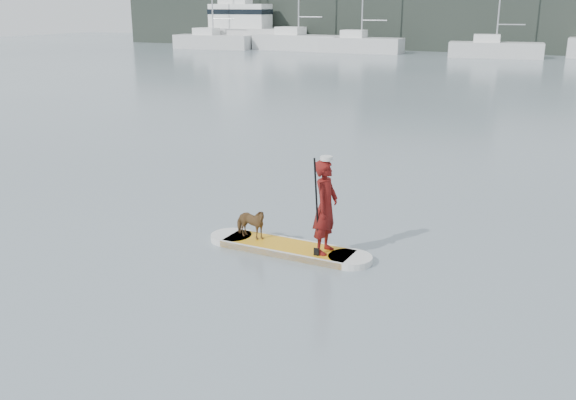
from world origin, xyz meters
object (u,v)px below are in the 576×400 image
at_px(motor_yacht_b, 246,27).
at_px(sailboat_c, 361,44).
at_px(paddleboard, 288,248).
at_px(dog, 250,223).
at_px(sailboat_b, 298,41).
at_px(paddler, 326,207).
at_px(sailboat_d, 495,48).
at_px(sailboat_a, 213,41).

bearing_deg(motor_yacht_b, sailboat_c, -13.68).
bearing_deg(motor_yacht_b, paddleboard, -65.18).
height_order(dog, sailboat_b, sailboat_b).
relative_size(paddleboard, sailboat_c, 0.30).
height_order(sailboat_b, motor_yacht_b, sailboat_b).
distance_m(paddler, dog, 1.66).
distance_m(sailboat_d, motor_yacht_b, 25.95).
bearing_deg(sailboat_c, paddleboard, -73.41).
relative_size(paddler, sailboat_a, 0.15).
xyz_separation_m(sailboat_c, sailboat_d, (12.31, -0.44, -0.01)).
xyz_separation_m(sailboat_b, motor_yacht_b, (-6.80, 1.58, 1.10)).
xyz_separation_m(sailboat_a, sailboat_d, (27.85, 0.95, -0.01)).
relative_size(paddleboard, sailboat_a, 0.28).
xyz_separation_m(paddleboard, paddler, (0.75, -0.01, 0.92)).
bearing_deg(motor_yacht_b, sailboat_d, -10.83).
xyz_separation_m(paddler, dog, (-1.56, 0.03, -0.55)).
bearing_deg(paddler, motor_yacht_b, 29.87).
bearing_deg(paddleboard, dog, -180.00).
distance_m(dog, sailboat_a, 56.49).
distance_m(dog, motor_yacht_b, 58.26).
bearing_deg(sailboat_c, sailboat_d, -3.89).
distance_m(paddleboard, dog, 0.89).
xyz_separation_m(paddleboard, motor_yacht_b, (-29.71, 50.57, 1.99)).
bearing_deg(sailboat_d, paddleboard, -94.04).
bearing_deg(paddleboard, sailboat_a, 124.82).
height_order(paddleboard, paddler, paddler).
bearing_deg(sailboat_b, sailboat_a, -165.31).
xyz_separation_m(dog, sailboat_c, (-15.40, 48.65, 0.40)).
bearing_deg(paddler, sailboat_c, 18.02).
relative_size(sailboat_b, sailboat_c, 1.23).
height_order(sailboat_a, sailboat_b, sailboat_b).
xyz_separation_m(sailboat_b, sailboat_c, (6.71, -0.34, -0.13)).
relative_size(sailboat_c, sailboat_d, 0.97).
distance_m(paddleboard, paddler, 1.18).
relative_size(sailboat_a, sailboat_b, 0.86).
bearing_deg(paddler, paddleboard, 87.88).
bearing_deg(sailboat_d, sailboat_b, 169.00).
height_order(paddler, sailboat_b, sailboat_b).
distance_m(sailboat_c, motor_yacht_b, 13.70).
relative_size(dog, sailboat_d, 0.06).
height_order(paddler, sailboat_a, sailboat_a).
xyz_separation_m(sailboat_a, sailboat_c, (15.54, 1.39, -0.00)).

